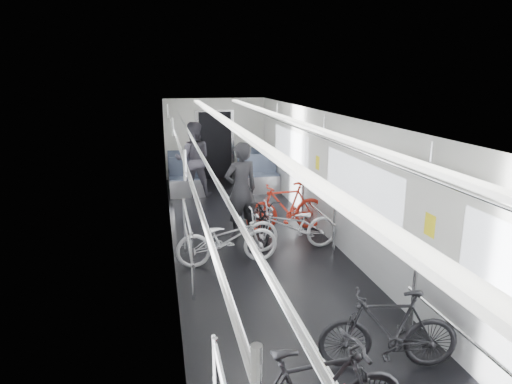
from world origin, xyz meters
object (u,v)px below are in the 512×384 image
at_px(bike_right_near, 389,330).
at_px(person_standing, 241,190).
at_px(bike_left_far, 227,239).
at_px(bike_right_far, 286,207).
at_px(bike_right_mid, 293,226).
at_px(person_seated, 193,160).
at_px(bike_aisle, 263,216).

xyz_separation_m(bike_right_near, person_standing, (-0.81, 4.41, 0.48)).
height_order(bike_left_far, bike_right_far, bike_right_far).
xyz_separation_m(bike_right_near, bike_right_mid, (-0.03, 3.51, -0.01)).
bearing_deg(bike_right_mid, person_standing, -141.17).
distance_m(bike_left_far, person_seated, 4.57).
bearing_deg(bike_right_near, bike_right_mid, -168.27).
bearing_deg(bike_right_far, bike_right_near, -4.73).
xyz_separation_m(bike_right_near, bike_aisle, (-0.40, 4.31, -0.05)).
bearing_deg(person_standing, bike_right_near, 84.19).
height_order(bike_left_far, person_seated, person_seated).
relative_size(bike_aisle, person_standing, 0.83).
height_order(bike_right_near, bike_right_mid, bike_right_near).
distance_m(bike_right_mid, person_seated, 4.42).
relative_size(bike_left_far, bike_right_far, 1.02).
xyz_separation_m(bike_right_mid, person_seated, (-1.44, 4.14, 0.51)).
xyz_separation_m(bike_left_far, bike_right_near, (1.28, -3.12, 0.00)).
xyz_separation_m(bike_right_mid, person_standing, (-0.77, 0.90, 0.48)).
distance_m(bike_right_mid, bike_right_far, 1.04).
relative_size(bike_right_near, person_standing, 0.81).
distance_m(bike_right_near, person_seated, 7.81).
distance_m(bike_left_far, bike_right_far, 2.00).
bearing_deg(bike_right_near, person_seated, -157.94).
height_order(bike_aisle, person_standing, person_standing).
xyz_separation_m(bike_right_far, bike_aisle, (-0.54, -0.22, -0.09)).
relative_size(bike_right_near, person_seated, 0.78).
bearing_deg(person_standing, person_seated, -94.61).
height_order(bike_right_mid, bike_right_far, bike_right_far).
xyz_separation_m(bike_left_far, bike_aisle, (0.87, 1.19, -0.04)).
distance_m(bike_aisle, person_seated, 3.55).
bearing_deg(bike_aisle, bike_right_mid, -60.41).
bearing_deg(person_standing, bike_right_far, 170.89).
relative_size(bike_left_far, person_standing, 0.92).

